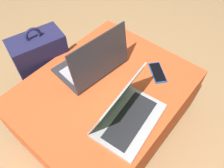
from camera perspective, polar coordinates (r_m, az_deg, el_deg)
name	(u,v)px	position (r m, az deg, el deg)	size (l,w,h in m)	color
ground_plane	(106,122)	(1.48, -1.52, -9.85)	(14.00, 14.00, 0.00)	tan
ottoman	(106,106)	(1.31, -1.69, -5.82)	(0.92, 0.74, 0.38)	maroon
laptop_near	(125,113)	(1.01, 3.42, -7.55)	(0.37, 0.26, 0.23)	#B7B7BC
laptop_far	(93,62)	(1.21, -4.91, 5.63)	(0.39, 0.28, 0.25)	#333338
cell_phone	(157,72)	(1.24, 11.78, 2.97)	(0.15, 0.16, 0.01)	#1E4C9E
backpack	(45,68)	(1.51, -17.21, 4.00)	(0.34, 0.29, 0.57)	#23234C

